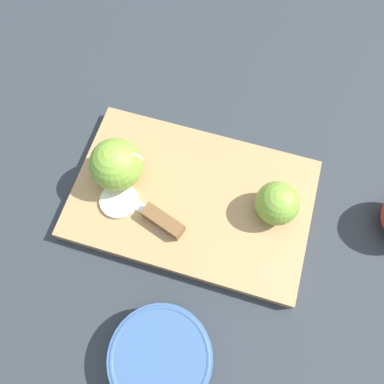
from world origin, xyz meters
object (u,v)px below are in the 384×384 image
object	(u,v)px
apple_half_right	(117,164)
bowl	(161,358)
knife	(158,218)
apple_half_left	(277,203)

from	to	relation	value
apple_half_right	bowl	size ratio (longest dim) A/B	0.59
apple_half_right	knife	distance (m)	0.10
apple_half_left	knife	xyz separation A→B (m)	(0.16, 0.07, -0.02)
knife	bowl	xyz separation A→B (m)	(-0.07, 0.18, -0.01)
bowl	knife	bearing A→B (deg)	-69.58
knife	apple_half_left	bearing A→B (deg)	-140.27
apple_half_right	bowl	distance (m)	0.28
apple_half_right	bowl	bearing A→B (deg)	2.42
knife	bowl	size ratio (longest dim) A/B	1.15
apple_half_right	bowl	world-z (taller)	apple_half_right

